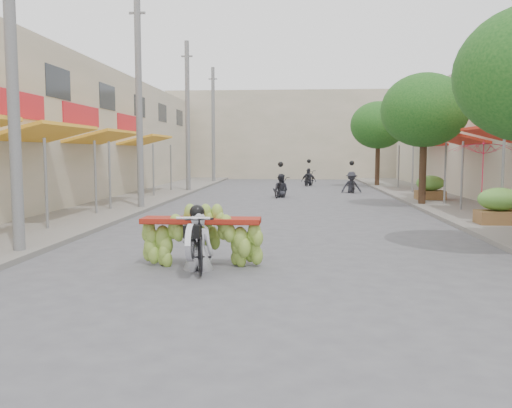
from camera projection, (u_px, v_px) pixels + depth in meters
name	position (u px, v px, depth m)	size (l,w,h in m)	color
ground	(268.00, 299.00, 8.03)	(120.00, 120.00, 0.00)	#57575C
sidewalk_left	(125.00, 201.00, 23.43)	(4.00, 60.00, 0.12)	gray
sidewalk_right	(455.00, 203.00, 22.40)	(4.00, 60.00, 0.12)	gray
far_building	(292.00, 136.00, 45.41)	(20.00, 6.00, 7.00)	#BDB196
utility_pole_near	(12.00, 61.00, 11.02)	(0.60, 0.24, 8.00)	slate
utility_pole_mid	(139.00, 101.00, 19.95)	(0.60, 0.24, 8.00)	slate
utility_pole_far	(188.00, 117.00, 28.89)	(0.60, 0.24, 8.00)	slate
utility_pole_back	(213.00, 125.00, 37.82)	(0.60, 0.24, 8.00)	slate
street_tree_mid	(424.00, 111.00, 21.17)	(3.40, 3.40, 5.25)	#3A2719
street_tree_far	(378.00, 125.00, 33.08)	(3.40, 3.40, 5.25)	#3A2719
produce_crate_mid	(499.00, 203.00, 15.45)	(1.20, 0.88, 1.16)	brown
produce_crate_far	(430.00, 186.00, 23.39)	(1.20, 0.88, 1.16)	brown
banana_motorbike	(199.00, 232.00, 10.10)	(2.26, 1.93, 2.04)	black
market_umbrella	(485.00, 140.00, 16.60)	(2.19, 2.19, 1.90)	red
pedestrian	(427.00, 177.00, 24.29)	(1.03, 0.97, 1.81)	white
bg_motorbike_a	(281.00, 182.00, 25.84)	(1.05, 1.81, 1.95)	black
bg_motorbike_b	(352.00, 177.00, 28.66)	(1.10, 1.62, 1.95)	black
bg_motorbike_c	(309.00, 174.00, 34.52)	(1.12, 1.84, 1.95)	black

